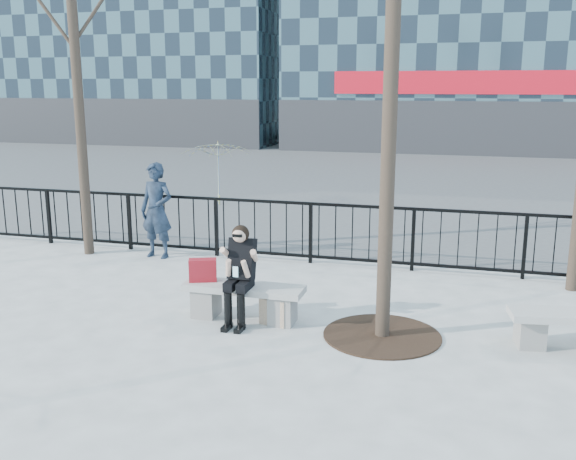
# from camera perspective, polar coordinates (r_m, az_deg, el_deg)

# --- Properties ---
(ground) EXTENTS (120.00, 120.00, 0.00)m
(ground) POSITION_cam_1_polar(r_m,az_deg,el_deg) (8.87, -3.93, -7.90)
(ground) COLOR gray
(ground) RESTS_ON ground
(street_surface) EXTENTS (60.00, 23.00, 0.01)m
(street_surface) POSITION_cam_1_polar(r_m,az_deg,el_deg) (23.19, 8.62, 4.95)
(street_surface) COLOR #474747
(street_surface) RESTS_ON ground
(railing) EXTENTS (14.00, 0.06, 1.10)m
(railing) POSITION_cam_1_polar(r_m,az_deg,el_deg) (11.46, 1.05, -0.19)
(railing) COLOR black
(railing) RESTS_ON ground
(tree_grate) EXTENTS (1.50, 1.50, 0.02)m
(tree_grate) POSITION_cam_1_polar(r_m,az_deg,el_deg) (8.36, 8.36, -9.25)
(tree_grate) COLOR black
(tree_grate) RESTS_ON ground
(bench_main) EXTENTS (1.65, 0.46, 0.49)m
(bench_main) POSITION_cam_1_polar(r_m,az_deg,el_deg) (8.77, -3.96, -6.06)
(bench_main) COLOR slate
(bench_main) RESTS_ON ground
(seated_woman) EXTENTS (0.50, 0.64, 1.34)m
(seated_woman) POSITION_cam_1_polar(r_m,az_deg,el_deg) (8.51, -4.36, -4.05)
(seated_woman) COLOR black
(seated_woman) RESTS_ON ground
(handbag) EXTENTS (0.41, 0.30, 0.31)m
(handbag) POSITION_cam_1_polar(r_m,az_deg,el_deg) (8.89, -7.58, -3.55)
(handbag) COLOR maroon
(handbag) RESTS_ON bench_main
(shopping_bag) EXTENTS (0.40, 0.22, 0.36)m
(shopping_bag) POSITION_cam_1_polar(r_m,az_deg,el_deg) (8.59, -1.27, -7.31)
(shopping_bag) COLOR beige
(shopping_bag) RESTS_ON ground
(standing_man) EXTENTS (0.68, 0.49, 1.76)m
(standing_man) POSITION_cam_1_polar(r_m,az_deg,el_deg) (11.98, -11.60, 1.71)
(standing_man) COLOR black
(standing_man) RESTS_ON ground
(vendor_umbrella) EXTENTS (2.40, 2.43, 1.70)m
(vendor_umbrella) POSITION_cam_1_polar(r_m,az_deg,el_deg) (16.97, -6.31, 5.03)
(vendor_umbrella) COLOR yellow
(vendor_umbrella) RESTS_ON ground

